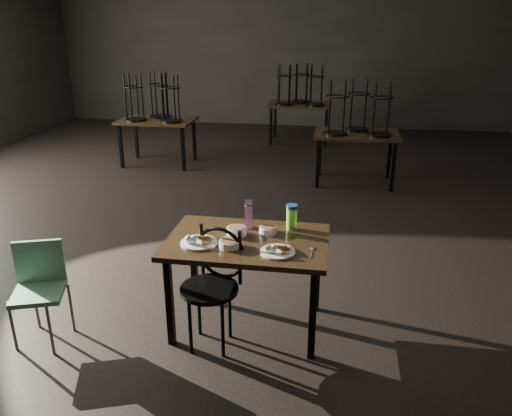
% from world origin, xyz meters
% --- Properties ---
extents(room, '(12.00, 12.04, 3.22)m').
position_xyz_m(room, '(-0.06, 0.01, 2.33)').
color(room, black).
rests_on(room, ground).
extents(main_table, '(1.20, 0.80, 0.75)m').
position_xyz_m(main_table, '(0.73, -1.96, 0.67)').
color(main_table, black).
rests_on(main_table, ground).
extents(plate_left, '(0.27, 0.27, 0.09)m').
position_xyz_m(plate_left, '(0.39, -2.10, 0.77)').
color(plate_left, white).
rests_on(plate_left, main_table).
extents(plate_right, '(0.25, 0.25, 0.08)m').
position_xyz_m(plate_right, '(0.97, -2.15, 0.77)').
color(plate_right, white).
rests_on(plate_right, main_table).
extents(bowl_near, '(0.15, 0.15, 0.06)m').
position_xyz_m(bowl_near, '(0.63, -1.89, 0.78)').
color(bowl_near, white).
rests_on(bowl_near, main_table).
extents(bowl_far, '(0.13, 0.13, 0.05)m').
position_xyz_m(bowl_far, '(0.86, -1.82, 0.78)').
color(bowl_far, white).
rests_on(bowl_far, main_table).
extents(bowl_big, '(0.16, 0.16, 0.05)m').
position_xyz_m(bowl_big, '(0.63, -2.12, 0.78)').
color(bowl_big, white).
rests_on(bowl_big, main_table).
extents(juice_carton, '(0.06, 0.06, 0.23)m').
position_xyz_m(juice_carton, '(0.70, -1.74, 0.86)').
color(juice_carton, '#891870').
rests_on(juice_carton, main_table).
extents(water_bottle, '(0.10, 0.10, 0.20)m').
position_xyz_m(water_bottle, '(1.03, -1.72, 0.85)').
color(water_bottle, '#90EC45').
rests_on(water_bottle, main_table).
extents(spoon, '(0.04, 0.18, 0.01)m').
position_xyz_m(spoon, '(1.21, -2.06, 0.75)').
color(spoon, silver).
rests_on(spoon, main_table).
extents(bentwood_chair, '(0.46, 0.45, 0.89)m').
position_xyz_m(bentwood_chair, '(0.52, -2.19, 0.53)').
color(bentwood_chair, black).
rests_on(bentwood_chair, ground).
extents(school_chair, '(0.45, 0.45, 0.76)m').
position_xyz_m(school_chair, '(-0.77, -2.35, 0.46)').
color(school_chair, '#67A081').
rests_on(school_chair, ground).
extents(bg_table_left, '(1.20, 0.80, 1.48)m').
position_xyz_m(bg_table_left, '(-1.57, 2.41, 0.78)').
color(bg_table_left, black).
rests_on(bg_table_left, ground).
extents(bg_table_right, '(1.20, 0.80, 1.48)m').
position_xyz_m(bg_table_right, '(1.62, 1.91, 0.78)').
color(bg_table_right, black).
rests_on(bg_table_right, ground).
extents(bg_table_far, '(1.20, 0.80, 1.48)m').
position_xyz_m(bg_table_far, '(0.61, 4.37, 0.78)').
color(bg_table_far, black).
rests_on(bg_table_far, ground).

